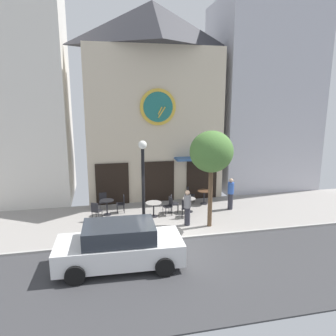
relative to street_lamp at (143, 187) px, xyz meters
The scene contains 20 objects.
ground_plane 2.56m from the street_lamp, 50.83° to the right, with size 29.39×10.47×0.13m.
clock_building 6.76m from the street_lamp, 75.68° to the left, with size 7.68×4.31×10.97m.
neighbor_building_left 10.71m from the street_lamp, 136.80° to the left, with size 6.72×4.58×14.78m.
neighbor_building_right 11.55m from the street_lamp, 36.58° to the left, with size 6.27×4.89×11.61m.
street_lamp is the anchor object (origin of this frame).
street_tree 3.32m from the street_lamp, ahead, with size 1.93×1.74×4.37m.
cafe_table_center_right 3.21m from the street_lamp, 122.43° to the left, with size 0.69×0.69×0.77m.
cafe_table_rightmost 2.35m from the street_lamp, 66.52° to the left, with size 0.79×0.79×0.73m.
cafe_table_center_left 3.60m from the street_lamp, 36.50° to the left, with size 0.65×0.65×0.73m.
cafe_table_center 5.04m from the street_lamp, 38.26° to the left, with size 0.73×0.73×0.77m.
cafe_chair_outer 2.76m from the street_lamp, 49.13° to the left, with size 0.48×0.48×0.90m.
cafe_chair_corner 3.11m from the street_lamp, 106.11° to the left, with size 0.40×0.40×0.90m.
cafe_chair_near_lamp 3.09m from the street_lamp, 139.49° to the left, with size 0.55×0.55×0.90m.
cafe_chair_facing_street 3.94m from the street_lamp, 117.82° to the left, with size 0.41×0.41×0.90m.
cafe_chair_under_awning 4.75m from the street_lamp, 47.71° to the left, with size 0.54×0.54×0.90m.
cafe_chair_mid_row 2.97m from the street_lamp, 28.67° to the left, with size 0.51×0.51×0.90m.
cafe_chair_facing_wall 3.14m from the street_lamp, 49.02° to the left, with size 0.51×0.51×0.90m.
pedestrian_grey 2.38m from the street_lamp, ahead, with size 0.35×0.35×1.67m.
pedestrian_blue 5.34m from the street_lamp, 21.12° to the left, with size 0.32×0.32×1.67m.
parked_car_white 3.29m from the street_lamp, 113.93° to the right, with size 4.36×2.15×1.55m.
Camera 1 is at (-2.70, -11.82, 5.69)m, focal length 33.79 mm.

